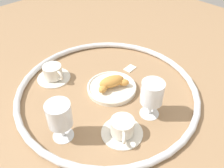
% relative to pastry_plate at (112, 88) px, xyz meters
% --- Properties ---
extents(ground_plane, '(2.20, 2.20, 0.00)m').
position_rel_pastry_plate_xyz_m(ground_plane, '(0.02, -0.00, -0.01)').
color(ground_plane, '#997551').
extents(table_chrome_rim, '(0.69, 0.69, 0.02)m').
position_rel_pastry_plate_xyz_m(table_chrome_rim, '(0.02, -0.00, 0.00)').
color(table_chrome_rim, silver).
rests_on(table_chrome_rim, ground_plane).
extents(pastry_plate, '(0.19, 0.19, 0.02)m').
position_rel_pastry_plate_xyz_m(pastry_plate, '(0.00, 0.00, 0.00)').
color(pastry_plate, silver).
rests_on(pastry_plate, ground_plane).
extents(croissant_large, '(0.13, 0.09, 0.04)m').
position_rel_pastry_plate_xyz_m(croissant_large, '(0.00, 0.00, 0.03)').
color(croissant_large, '#CC893D').
rests_on(croissant_large, pastry_plate).
extents(coffee_cup_near, '(0.14, 0.14, 0.06)m').
position_rel_pastry_plate_xyz_m(coffee_cup_near, '(0.13, 0.17, 0.02)').
color(coffee_cup_near, silver).
rests_on(coffee_cup_near, ground_plane).
extents(coffee_cup_far, '(0.14, 0.14, 0.06)m').
position_rel_pastry_plate_xyz_m(coffee_cup_far, '(0.12, -0.22, 0.02)').
color(coffee_cup_far, silver).
rests_on(coffee_cup_far, ground_plane).
extents(juice_glass_left, '(0.08, 0.08, 0.14)m').
position_rel_pastry_plate_xyz_m(juice_glass_left, '(0.27, 0.05, 0.08)').
color(juice_glass_left, white).
rests_on(juice_glass_left, ground_plane).
extents(juice_glass_right, '(0.08, 0.08, 0.14)m').
position_rel_pastry_plate_xyz_m(juice_glass_right, '(-0.01, 0.18, 0.08)').
color(juice_glass_right, white).
rests_on(juice_glass_right, ground_plane).
extents(sugar_packet, '(0.05, 0.04, 0.01)m').
position_rel_pastry_plate_xyz_m(sugar_packet, '(-0.15, -0.04, -0.01)').
color(sugar_packet, white).
rests_on(sugar_packet, ground_plane).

